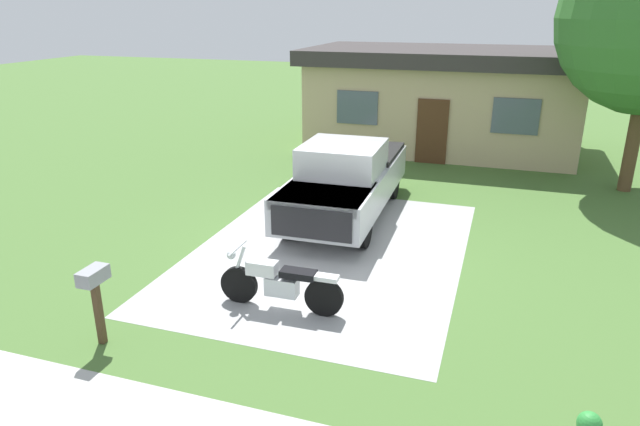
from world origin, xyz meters
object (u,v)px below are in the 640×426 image
(pickup_truck, at_px, (347,178))
(neighbor_house, at_px, (443,98))
(mailbox, at_px, (95,286))
(motorcycle, at_px, (280,283))

(pickup_truck, relative_size, neighbor_house, 0.59)
(mailbox, bearing_deg, pickup_truck, 73.25)
(pickup_truck, xyz_separation_m, mailbox, (-2.02, -6.71, 0.03))
(motorcycle, height_order, pickup_truck, pickup_truck)
(motorcycle, xyz_separation_m, pickup_truck, (-0.18, 4.85, 0.48))
(motorcycle, relative_size, pickup_truck, 0.39)
(mailbox, distance_m, neighbor_house, 15.22)
(motorcycle, distance_m, pickup_truck, 4.88)
(pickup_truck, distance_m, mailbox, 7.00)
(motorcycle, xyz_separation_m, mailbox, (-2.20, -1.86, 0.51))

